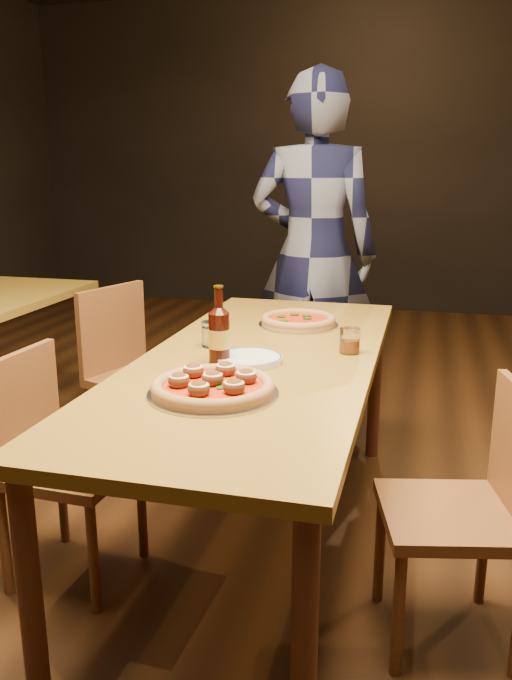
% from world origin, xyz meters
% --- Properties ---
extents(ground, '(9.00, 9.00, 0.00)m').
position_xyz_m(ground, '(0.00, 0.00, 0.00)').
color(ground, black).
extents(room_shell, '(9.00, 9.00, 9.00)m').
position_xyz_m(room_shell, '(0.00, 0.00, 1.86)').
color(room_shell, black).
rests_on(room_shell, ground).
extents(table_main, '(0.80, 2.00, 0.75)m').
position_xyz_m(table_main, '(0.00, 0.00, 0.68)').
color(table_main, olive).
rests_on(table_main, ground).
extents(chair_main_nw, '(0.41, 0.41, 0.83)m').
position_xyz_m(chair_main_nw, '(-0.57, -0.33, 0.42)').
color(chair_main_nw, '#592E17').
rests_on(chair_main_nw, ground).
extents(chair_main_sw, '(0.53, 0.53, 0.89)m').
position_xyz_m(chair_main_sw, '(-0.69, 0.55, 0.45)').
color(chair_main_sw, '#592E17').
rests_on(chair_main_sw, ground).
extents(chair_main_e, '(0.46, 0.46, 0.83)m').
position_xyz_m(chair_main_e, '(0.66, -0.34, 0.42)').
color(chair_main_e, '#592E17').
rests_on(chair_main_e, ground).
extents(chair_end, '(0.44, 0.44, 0.85)m').
position_xyz_m(chair_end, '(0.03, 1.22, 0.42)').
color(chair_end, '#592E17').
rests_on(chair_end, ground).
extents(pizza_meatball, '(0.38, 0.38, 0.07)m').
position_xyz_m(pizza_meatball, '(-0.03, -0.43, 0.78)').
color(pizza_meatball, '#B7B7BF').
rests_on(pizza_meatball, table_main).
extents(pizza_margherita, '(0.33, 0.33, 0.04)m').
position_xyz_m(pizza_margherita, '(0.04, 0.49, 0.77)').
color(pizza_margherita, '#B7B7BF').
rests_on(pizza_margherita, table_main).
extents(plate_stack, '(0.22, 0.22, 0.02)m').
position_xyz_m(plate_stack, '(-0.02, -0.09, 0.76)').
color(plate_stack, white).
rests_on(plate_stack, table_main).
extents(beer_bottle, '(0.07, 0.07, 0.26)m').
position_xyz_m(beer_bottle, '(-0.11, -0.12, 0.84)').
color(beer_bottle, black).
rests_on(beer_bottle, table_main).
extents(water_glass, '(0.07, 0.07, 0.09)m').
position_xyz_m(water_glass, '(-0.20, 0.08, 0.80)').
color(water_glass, white).
rests_on(water_glass, table_main).
extents(amber_glass, '(0.07, 0.07, 0.09)m').
position_xyz_m(amber_glass, '(0.30, 0.12, 0.80)').
color(amber_glass, '#A74E12').
rests_on(amber_glass, table_main).
extents(diner, '(0.69, 0.46, 1.88)m').
position_xyz_m(diner, '(-0.04, 1.34, 0.94)').
color(diner, black).
rests_on(diner, ground).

